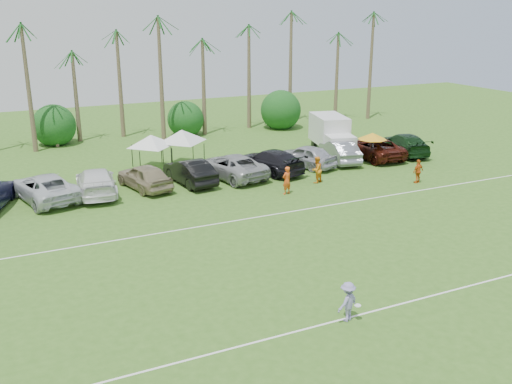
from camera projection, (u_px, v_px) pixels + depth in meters
name	position (u px, v px, depth m)	size (l,w,h in m)	color
ground	(364.00, 348.00, 20.67)	(120.00, 120.00, 0.00)	#38631D
field_lines	(266.00, 263.00, 27.56)	(80.00, 12.10, 0.01)	white
palm_tree_3	(20.00, 31.00, 47.07)	(2.40, 2.40, 11.90)	brown
palm_tree_4	(73.00, 61.00, 49.49)	(2.40, 2.40, 8.90)	brown
palm_tree_5	(118.00, 49.00, 50.85)	(2.40, 2.40, 9.90)	brown
palm_tree_6	(161.00, 38.00, 52.22)	(2.40, 2.40, 10.90)	brown
palm_tree_7	(202.00, 28.00, 53.59)	(2.40, 2.40, 11.90)	brown
palm_tree_8	(250.00, 55.00, 56.41)	(2.40, 2.40, 8.90)	brown
palm_tree_9	(295.00, 44.00, 58.18)	(2.40, 2.40, 9.90)	brown
palm_tree_10	(336.00, 35.00, 59.95)	(2.40, 2.40, 10.90)	brown
palm_tree_11	(368.00, 26.00, 61.32)	(2.40, 2.40, 11.90)	brown
bush_tree_1	(54.00, 125.00, 51.26)	(4.00, 4.00, 4.00)	brown
bush_tree_2	(182.00, 115.00, 56.15)	(4.00, 4.00, 4.00)	brown
bush_tree_3	(272.00, 108.00, 60.22)	(4.00, 4.00, 4.00)	brown
sideline_player_a	(287.00, 180.00, 37.68)	(0.69, 0.45, 1.89)	#E75319
sideline_player_b	(317.00, 170.00, 40.16)	(0.92, 0.72, 1.90)	orange
sideline_player_c	(418.00, 171.00, 40.15)	(1.00, 0.42, 1.70)	#CE5A16
box_truck	(332.00, 134.00, 48.21)	(3.69, 6.45, 3.13)	silver
canopy_tent_left	(151.00, 135.00, 43.17)	(3.84, 3.84, 3.11)	black
canopy_tent_right	(182.00, 130.00, 44.13)	(4.09, 4.09, 3.31)	black
market_umbrella	(373.00, 136.00, 44.61)	(2.28, 2.28, 2.53)	black
frisbee_player	(348.00, 302.00, 22.26)	(1.20, 0.93, 1.64)	#8C84BB
parked_car_2	(45.00, 187.00, 36.45)	(2.89, 6.27, 1.74)	silver
parked_car_3	(96.00, 182.00, 37.64)	(2.44, 6.01, 1.74)	white
parked_car_4	(144.00, 176.00, 38.82)	(2.06, 5.12, 1.74)	#998B68
parked_car_5	(190.00, 172.00, 40.00)	(1.84, 5.29, 1.74)	black
parked_car_6	(231.00, 166.00, 41.41)	(2.89, 6.27, 1.74)	#9C9D9E
parked_car_7	(270.00, 161.00, 42.79)	(2.44, 6.01, 1.74)	black
parked_car_8	(306.00, 156.00, 44.31)	(2.06, 5.12, 1.74)	#ACACB5
parked_car_9	(340.00, 151.00, 45.73)	(1.84, 5.29, 1.74)	slate
parked_car_10	(373.00, 148.00, 46.97)	(2.89, 6.27, 1.74)	#46160E
parked_car_11	(404.00, 144.00, 48.30)	(2.44, 6.01, 1.74)	black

